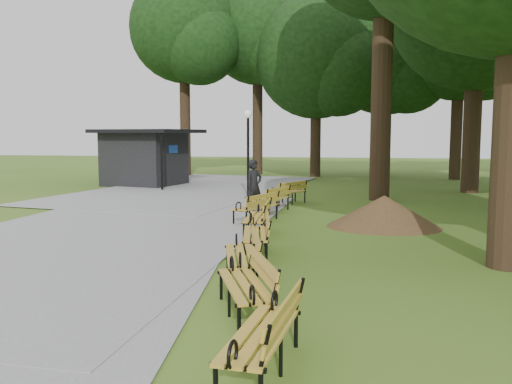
% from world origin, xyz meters
% --- Properties ---
extents(ground, '(100.00, 100.00, 0.00)m').
position_xyz_m(ground, '(0.00, 0.00, 0.00)').
color(ground, '#3D601B').
rests_on(ground, ground).
extents(path, '(12.00, 38.00, 0.06)m').
position_xyz_m(path, '(-4.00, 3.00, 0.03)').
color(path, gray).
rests_on(path, ground).
extents(person, '(0.72, 0.75, 1.73)m').
position_xyz_m(person, '(-0.76, 7.34, 0.87)').
color(person, black).
rests_on(person, ground).
extents(kiosk, '(5.31, 4.89, 2.82)m').
position_xyz_m(kiosk, '(-7.83, 15.44, 1.41)').
color(kiosk, black).
rests_on(kiosk, ground).
extents(lamp_post, '(0.32, 0.32, 3.52)m').
position_xyz_m(lamp_post, '(-1.56, 10.50, 2.50)').
color(lamp_post, black).
rests_on(lamp_post, ground).
extents(dirt_mound, '(2.64, 2.64, 0.89)m').
position_xyz_m(dirt_mound, '(3.35, 4.88, 0.45)').
color(dirt_mound, '#47301C').
rests_on(dirt_mound, ground).
extents(bench_0, '(0.83, 1.95, 0.88)m').
position_xyz_m(bench_0, '(1.46, -4.76, 0.44)').
color(bench_0, '#B58C29').
rests_on(bench_0, ground).
extents(bench_1, '(1.29, 2.00, 0.88)m').
position_xyz_m(bench_1, '(0.93, -2.97, 0.44)').
color(bench_1, '#B58C29').
rests_on(bench_1, ground).
extents(bench_2, '(1.08, 2.00, 0.88)m').
position_xyz_m(bench_2, '(0.50, -1.12, 0.44)').
color(bench_2, '#B58C29').
rests_on(bench_2, ground).
extents(bench_3, '(0.96, 1.98, 0.88)m').
position_xyz_m(bench_3, '(0.41, 0.94, 0.44)').
color(bench_3, '#B58C29').
rests_on(bench_3, ground).
extents(bench_4, '(0.74, 1.93, 0.88)m').
position_xyz_m(bench_4, '(0.04, 3.22, 0.44)').
color(bench_4, '#B58C29').
rests_on(bench_4, ground).
extents(bench_5, '(1.34, 2.00, 0.88)m').
position_xyz_m(bench_5, '(-0.32, 5.15, 0.44)').
color(bench_5, '#B58C29').
rests_on(bench_5, ground).
extents(bench_6, '(1.22, 2.00, 0.88)m').
position_xyz_m(bench_6, '(-0.14, 7.13, 0.44)').
color(bench_6, '#B58C29').
rests_on(bench_6, ground).
extents(bench_7, '(1.49, 1.97, 0.88)m').
position_xyz_m(bench_7, '(0.15, 9.26, 0.44)').
color(bench_7, '#B58C29').
rests_on(bench_7, ground).
extents(lawn_tree_4, '(7.53, 7.53, 11.97)m').
position_xyz_m(lawn_tree_4, '(7.66, 14.64, 8.16)').
color(lawn_tree_4, black).
rests_on(lawn_tree_4, ground).
extents(tree_backdrop, '(36.42, 9.87, 16.55)m').
position_xyz_m(tree_backdrop, '(6.81, 23.09, 8.28)').
color(tree_backdrop, black).
rests_on(tree_backdrop, ground).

